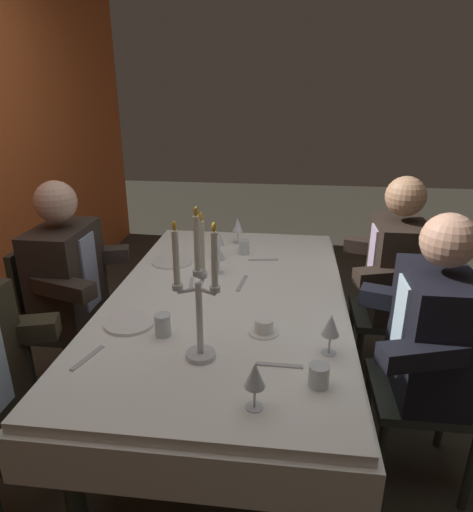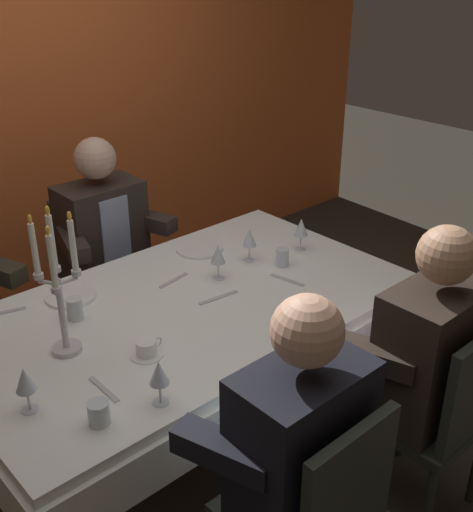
{
  "view_description": "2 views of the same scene",
  "coord_description": "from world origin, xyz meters",
  "px_view_note": "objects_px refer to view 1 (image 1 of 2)",
  "views": [
    {
      "loc": [
        -1.93,
        -0.28,
        1.69
      ],
      "look_at": [
        0.29,
        -0.01,
        0.82
      ],
      "focal_mm": 31.64,
      "sensor_mm": 36.0,
      "label": 1
    },
    {
      "loc": [
        -1.38,
        -1.84,
        2.09
      ],
      "look_at": [
        0.33,
        0.05,
        0.84
      ],
      "focal_mm": 44.61,
      "sensor_mm": 36.0,
      "label": 2
    }
  ],
  "objects_px": {
    "water_tumbler_2": "(244,247)",
    "dinner_plate_0": "(172,261)",
    "wine_glass_1": "(218,239)",
    "seated_diner_1": "(434,333)",
    "water_tumbler_1": "(163,325)",
    "wine_glass_4": "(255,377)",
    "water_tumbler_0": "(319,376)",
    "coffee_cup_0": "(264,327)",
    "wine_glass_2": "(331,326)",
    "dinner_plate_1": "(130,322)",
    "candelabra": "(199,295)",
    "seated_diner_3": "(397,267)",
    "wine_glass_3": "(238,225)",
    "dining_table": "(227,316)",
    "seated_diner_2": "(65,275)",
    "wine_glass_0": "(219,253)"
  },
  "relations": [
    {
      "from": "dining_table",
      "to": "seated_diner_1",
      "type": "distance_m",
      "value": 0.93
    },
    {
      "from": "dinner_plate_0",
      "to": "seated_diner_2",
      "type": "distance_m",
      "value": 0.57
    },
    {
      "from": "dinner_plate_0",
      "to": "wine_glass_0",
      "type": "bearing_deg",
      "value": -113.26
    },
    {
      "from": "water_tumbler_2",
      "to": "candelabra",
      "type": "bearing_deg",
      "value": 177.49
    },
    {
      "from": "wine_glass_2",
      "to": "wine_glass_4",
      "type": "relative_size",
      "value": 1.0
    },
    {
      "from": "dinner_plate_0",
      "to": "seated_diner_1",
      "type": "bearing_deg",
      "value": -116.28
    },
    {
      "from": "wine_glass_1",
      "to": "coffee_cup_0",
      "type": "distance_m",
      "value": 0.87
    },
    {
      "from": "water_tumbler_2",
      "to": "dining_table",
      "type": "bearing_deg",
      "value": 177.45
    },
    {
      "from": "dinner_plate_0",
      "to": "dinner_plate_1",
      "type": "relative_size",
      "value": 1.08
    },
    {
      "from": "water_tumbler_1",
      "to": "wine_glass_2",
      "type": "bearing_deg",
      "value": -94.83
    },
    {
      "from": "dinner_plate_0",
      "to": "dining_table",
      "type": "bearing_deg",
      "value": -135.55
    },
    {
      "from": "seated_diner_2",
      "to": "wine_glass_1",
      "type": "bearing_deg",
      "value": -66.46
    },
    {
      "from": "wine_glass_3",
      "to": "water_tumbler_1",
      "type": "height_order",
      "value": "wine_glass_3"
    },
    {
      "from": "wine_glass_0",
      "to": "seated_diner_2",
      "type": "bearing_deg",
      "value": 97.88
    },
    {
      "from": "wine_glass_4",
      "to": "water_tumbler_0",
      "type": "bearing_deg",
      "value": -56.37
    },
    {
      "from": "dinner_plate_1",
      "to": "water_tumbler_0",
      "type": "height_order",
      "value": "water_tumbler_0"
    },
    {
      "from": "dining_table",
      "to": "wine_glass_2",
      "type": "xyz_separation_m",
      "value": [
        -0.45,
        -0.45,
        0.23
      ]
    },
    {
      "from": "water_tumbler_1",
      "to": "seated_diner_3",
      "type": "bearing_deg",
      "value": -51.73
    },
    {
      "from": "seated_diner_2",
      "to": "seated_diner_3",
      "type": "xyz_separation_m",
      "value": [
        0.32,
        -1.77,
        0.0
      ]
    },
    {
      "from": "dining_table",
      "to": "wine_glass_2",
      "type": "relative_size",
      "value": 11.83
    },
    {
      "from": "candelabra",
      "to": "wine_glass_1",
      "type": "relative_size",
      "value": 3.5
    },
    {
      "from": "coffee_cup_0",
      "to": "seated_diner_1",
      "type": "bearing_deg",
      "value": -82.93
    },
    {
      "from": "water_tumbler_1",
      "to": "seated_diner_2",
      "type": "xyz_separation_m",
      "value": [
        0.53,
        0.68,
        -0.05
      ]
    },
    {
      "from": "candelabra",
      "to": "wine_glass_2",
      "type": "relative_size",
      "value": 3.5
    },
    {
      "from": "wine_glass_4",
      "to": "seated_diner_1",
      "type": "bearing_deg",
      "value": -51.83
    },
    {
      "from": "wine_glass_2",
      "to": "seated_diner_3",
      "type": "bearing_deg",
      "value": -25.53
    },
    {
      "from": "candelabra",
      "to": "water_tumbler_2",
      "type": "height_order",
      "value": "candelabra"
    },
    {
      "from": "dining_table",
      "to": "wine_glass_0",
      "type": "height_order",
      "value": "wine_glass_0"
    },
    {
      "from": "dining_table",
      "to": "seated_diner_1",
      "type": "height_order",
      "value": "seated_diner_1"
    },
    {
      "from": "wine_glass_3",
      "to": "wine_glass_2",
      "type": "bearing_deg",
      "value": -157.88
    },
    {
      "from": "water_tumbler_1",
      "to": "coffee_cup_0",
      "type": "xyz_separation_m",
      "value": [
        0.07,
        -0.4,
        -0.02
      ]
    },
    {
      "from": "wine_glass_2",
      "to": "seated_diner_3",
      "type": "relative_size",
      "value": 0.13
    },
    {
      "from": "dinner_plate_0",
      "to": "water_tumbler_0",
      "type": "distance_m",
      "value": 1.28
    },
    {
      "from": "water_tumbler_1",
      "to": "seated_diner_1",
      "type": "xyz_separation_m",
      "value": [
        0.15,
        -1.09,
        -0.05
      ]
    },
    {
      "from": "dining_table",
      "to": "wine_glass_4",
      "type": "bearing_deg",
      "value": -165.96
    },
    {
      "from": "water_tumbler_2",
      "to": "seated_diner_2",
      "type": "relative_size",
      "value": 0.07
    },
    {
      "from": "water_tumbler_2",
      "to": "seated_diner_2",
      "type": "distance_m",
      "value": 1.0
    },
    {
      "from": "wine_glass_0",
      "to": "seated_diner_3",
      "type": "distance_m",
      "value": 1.0
    },
    {
      "from": "dinner_plate_1",
      "to": "wine_glass_4",
      "type": "xyz_separation_m",
      "value": [
        -0.46,
        -0.56,
        0.11
      ]
    },
    {
      "from": "water_tumbler_1",
      "to": "wine_glass_4",
      "type": "bearing_deg",
      "value": -134.24
    },
    {
      "from": "seated_diner_3",
      "to": "coffee_cup_0",
      "type": "bearing_deg",
      "value": 139.04
    },
    {
      "from": "water_tumbler_2",
      "to": "dinner_plate_0",
      "type": "bearing_deg",
      "value": 114.84
    },
    {
      "from": "candelabra",
      "to": "seated_diner_3",
      "type": "distance_m",
      "value": 1.37
    },
    {
      "from": "wine_glass_1",
      "to": "seated_diner_1",
      "type": "height_order",
      "value": "seated_diner_1"
    },
    {
      "from": "wine_glass_2",
      "to": "wine_glass_4",
      "type": "height_order",
      "value": "same"
    },
    {
      "from": "wine_glass_3",
      "to": "water_tumbler_2",
      "type": "relative_size",
      "value": 1.92
    },
    {
      "from": "wine_glass_0",
      "to": "seated_diner_2",
      "type": "relative_size",
      "value": 0.13
    },
    {
      "from": "dining_table",
      "to": "water_tumbler_0",
      "type": "xyz_separation_m",
      "value": [
        -0.65,
        -0.4,
        0.16
      ]
    },
    {
      "from": "dining_table",
      "to": "water_tumbler_2",
      "type": "height_order",
      "value": "water_tumbler_2"
    },
    {
      "from": "wine_glass_1",
      "to": "seated_diner_3",
      "type": "relative_size",
      "value": 0.13
    }
  ]
}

